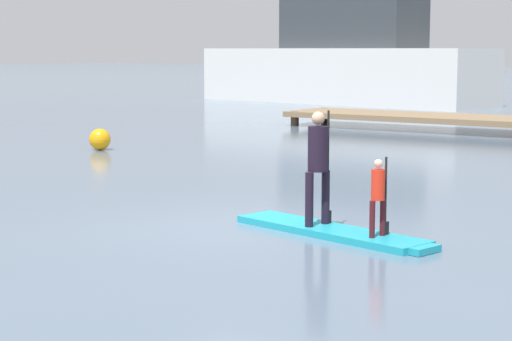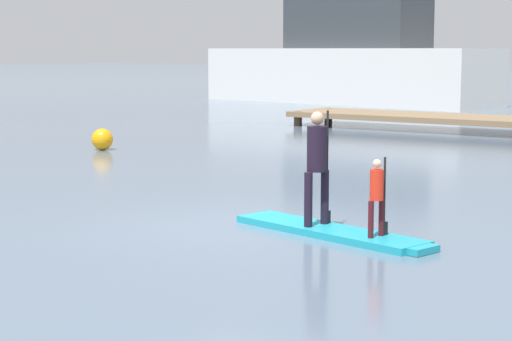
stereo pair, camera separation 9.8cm
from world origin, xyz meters
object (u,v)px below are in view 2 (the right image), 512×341
object	(u,v)px
paddler_adult	(317,160)
paddler_child_solo	(377,194)
paddleboard_near	(332,232)
fishing_boat_white_large	(349,63)
mooring_buoy_near	(102,139)

from	to	relation	value
paddler_adult	paddler_child_solo	world-z (taller)	paddler_adult
paddleboard_near	paddler_child_solo	world-z (taller)	paddler_child_solo
paddler_child_solo	fishing_boat_white_large	bearing A→B (deg)	119.63
paddler_adult	mooring_buoy_near	xyz separation A→B (m)	(-10.13, 6.05, -0.76)
paddleboard_near	paddler_adult	world-z (taller)	paddler_adult
mooring_buoy_near	paddler_child_solo	bearing A→B (deg)	-29.29
paddler_adult	fishing_boat_white_large	distance (m)	31.79
paddleboard_near	paddler_child_solo	bearing A→B (deg)	-11.86
paddleboard_near	paddler_child_solo	size ratio (longest dim) A/B	3.16
paddler_child_solo	mooring_buoy_near	xyz separation A→B (m)	(-11.21, 6.29, -0.41)
paddler_child_solo	mooring_buoy_near	distance (m)	12.86
fishing_boat_white_large	mooring_buoy_near	bearing A→B (deg)	-77.51
paddler_adult	fishing_boat_white_large	bearing A→B (deg)	118.15
paddleboard_near	mooring_buoy_near	world-z (taller)	mooring_buoy_near
paddleboard_near	mooring_buoy_near	distance (m)	12.10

